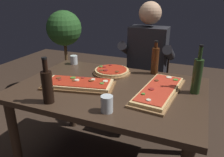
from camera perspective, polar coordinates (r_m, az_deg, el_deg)
The scene contains 12 objects.
dining_table at distance 1.73m, azimuth -0.64°, elevation -5.05°, with size 1.40×0.96×0.74m.
pizza_rectangular_front at distance 1.71m, azimuth -8.55°, elevation -1.41°, with size 0.58×0.36×0.05m.
pizza_rectangular_left at distance 1.61m, azimuth 12.00°, elevation -3.07°, with size 0.30×0.64×0.05m.
pizza_round_far at distance 1.96m, azimuth -0.06°, elevation 1.87°, with size 0.33×0.33×0.05m.
wine_bottle_dark at distance 1.47m, azimuth -16.28°, elevation -1.74°, with size 0.07×0.07×0.30m.
oil_bottle_amber at distance 1.65m, azimuth 21.01°, elevation 0.80°, with size 0.06×0.06×0.35m.
vinegar_bottle_green at distance 1.95m, azimuth 10.97°, elevation 4.63°, with size 0.06×0.06×0.29m.
tumbler_near_camera at distance 2.24m, azimuth -9.75°, elevation 4.61°, with size 0.07×0.07×0.09m.
tumbler_far_side at distance 1.33m, azimuth -1.32°, elevation -6.77°, with size 0.07×0.07×0.10m.
diner_chair at distance 2.51m, azimuth 9.14°, elevation -0.53°, with size 0.44×0.44×0.87m.
seated_diner at distance 2.32m, azimuth 8.80°, elevation 4.32°, with size 0.53×0.41×1.33m.
potted_plant_corner at distance 3.32m, azimuth -11.94°, elevation 8.83°, with size 0.49×0.49×1.18m.
Camera 1 is at (0.61, -1.42, 1.42)m, focal length 35.61 mm.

